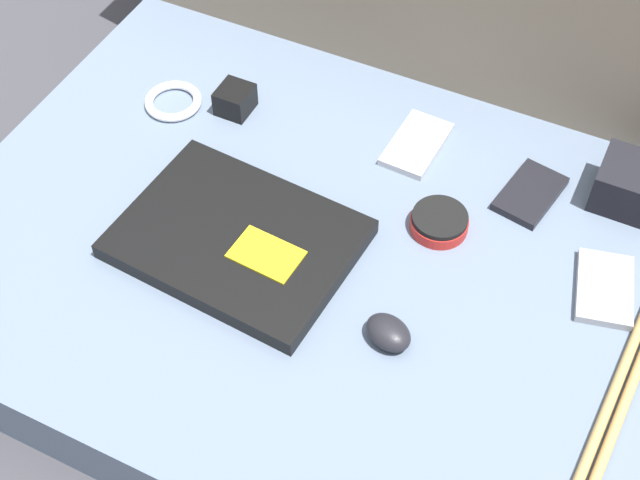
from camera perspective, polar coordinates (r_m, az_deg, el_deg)
The scene contains 11 objects.
ground_plane at distance 1.28m, azimuth 0.00°, elevation -3.57°, with size 8.00×8.00×0.00m, color #38383D.
couch_seat at distance 1.24m, azimuth 0.00°, elevation -2.14°, with size 1.03×0.75×0.11m.
laptop at distance 1.19m, azimuth -5.30°, elevation 0.06°, with size 0.32×0.25×0.03m.
computer_mouse at distance 1.10m, azimuth 4.40°, elevation -5.92°, with size 0.07×0.06×0.03m.
speaker_puck at distance 1.22m, azimuth 7.65°, elevation 1.15°, with size 0.08×0.08×0.03m.
phone_silver at distance 1.33m, azimuth 6.20°, elevation 6.11°, with size 0.07×0.12×0.01m.
phone_black at distance 1.29m, azimuth 13.30°, elevation 2.90°, with size 0.09×0.12×0.01m.
phone_small at distance 1.21m, azimuth 17.75°, elevation -2.97°, with size 0.09×0.13×0.01m.
charger_brick at distance 1.37m, azimuth -5.46°, elevation 8.93°, with size 0.05×0.05×0.04m.
cable_coil at distance 1.40m, azimuth -9.38°, elevation 8.76°, with size 0.09×0.09×0.01m.
drumstick_pair at distance 1.15m, azimuth 19.27°, elevation -7.77°, with size 0.05×0.37×0.01m.
Camera 1 is at (0.32, -0.66, 1.05)m, focal length 50.00 mm.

